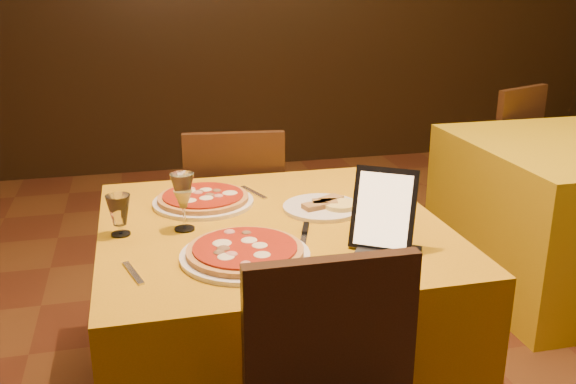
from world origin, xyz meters
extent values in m
cube|color=#BD840C|center=(-0.58, 0.25, 0.38)|extent=(1.10, 1.10, 0.75)
cube|color=#BD960C|center=(1.13, 0.93, 0.38)|extent=(1.10, 1.10, 0.75)
cylinder|color=white|center=(-0.71, 0.00, 0.76)|extent=(0.37, 0.37, 0.01)
cylinder|color=#AD4C23|center=(-0.71, 0.00, 0.77)|extent=(0.34, 0.34, 0.02)
cylinder|color=white|center=(-0.77, 0.49, 0.76)|extent=(0.36, 0.36, 0.01)
cylinder|color=#AD4C23|center=(-0.77, 0.49, 0.77)|extent=(0.32, 0.32, 0.02)
cylinder|color=white|center=(-0.38, 0.33, 0.76)|extent=(0.27, 0.27, 0.01)
cylinder|color=olive|center=(-0.38, 0.33, 0.77)|extent=(0.17, 0.17, 0.02)
cube|color=black|center=(-0.30, -0.02, 0.87)|extent=(0.21, 0.18, 0.23)
cube|color=silver|center=(-0.52, 0.07, 0.75)|extent=(0.09, 0.22, 0.01)
cube|color=silver|center=(-1.02, -0.03, 0.75)|extent=(0.06, 0.15, 0.01)
cube|color=#AFADB4|center=(-0.58, 0.56, 0.75)|extent=(0.08, 0.16, 0.01)
camera|label=1|loc=(-0.99, -1.66, 1.51)|focal=40.00mm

